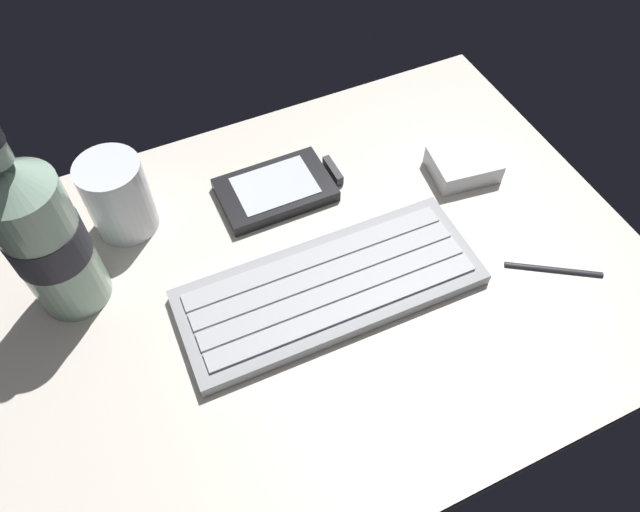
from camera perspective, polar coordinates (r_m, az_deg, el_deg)
ground_plane at (r=59.52cm, az=0.09°, el=-2.40°), size 64.00×48.00×2.80cm
keyboard at (r=57.12cm, az=1.31°, el=-2.81°), size 29.17×11.47×1.70cm
handheld_device at (r=64.99cm, az=-3.76°, el=6.52°), size 12.81×7.62×1.50cm
juice_cup at (r=62.86cm, az=-18.68°, el=5.19°), size 6.40×6.40×8.50cm
water_bottle at (r=55.40cm, az=-24.99°, el=1.78°), size 6.73×6.73×20.80cm
charger_block at (r=68.42cm, az=13.53°, el=8.48°), size 7.69×6.49×2.40cm
stylus_pen at (r=63.13cm, az=21.48°, el=-1.11°), size 8.38×5.71×0.70cm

